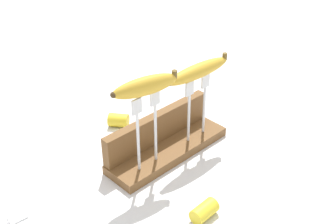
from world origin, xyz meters
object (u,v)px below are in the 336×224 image
(banana_chunk_far, at_px, (118,120))
(fork_stand_left, at_px, (147,124))
(fork_stand_right, at_px, (197,102))
(banana_raised_left, at_px, (145,86))
(banana_raised_right, at_px, (198,71))
(banana_chunk_near, at_px, (205,211))

(banana_chunk_far, bearing_deg, fork_stand_left, -109.77)
(fork_stand_left, xyz_separation_m, banana_chunk_far, (0.07, 0.20, -0.12))
(fork_stand_left, height_order, fork_stand_right, fork_stand_left)
(fork_stand_right, distance_m, banana_chunk_far, 0.25)
(banana_raised_left, relative_size, banana_chunk_far, 2.47)
(fork_stand_left, height_order, banana_chunk_far, fork_stand_left)
(banana_chunk_far, bearing_deg, banana_raised_left, -109.79)
(fork_stand_right, xyz_separation_m, banana_raised_left, (-0.17, 0.00, 0.11))
(fork_stand_right, distance_m, banana_raised_right, 0.08)
(fork_stand_left, height_order, banana_chunk_near, fork_stand_left)
(banana_chunk_near, distance_m, banana_chunk_far, 0.41)
(banana_raised_right, height_order, banana_chunk_near, banana_raised_right)
(fork_stand_right, relative_size, banana_chunk_far, 2.58)
(banana_raised_right, xyz_separation_m, banana_chunk_near, (-0.18, -0.19, -0.19))
(banana_raised_right, bearing_deg, banana_raised_left, 180.00)
(fork_stand_right, relative_size, banana_raised_left, 1.05)
(fork_stand_right, height_order, banana_raised_left, banana_raised_left)
(banana_raised_left, xyz_separation_m, banana_raised_right, (0.17, -0.00, -0.02))
(fork_stand_left, distance_m, banana_chunk_near, 0.23)
(fork_stand_left, relative_size, banana_chunk_far, 2.88)
(banana_raised_left, height_order, banana_chunk_near, banana_raised_left)
(banana_raised_right, relative_size, banana_chunk_far, 3.08)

